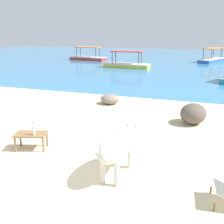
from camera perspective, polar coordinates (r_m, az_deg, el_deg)
sand_beach at (r=5.89m, az=-13.93°, el=-12.64°), size 18.00×14.00×0.04m
water_surface at (r=26.56m, az=12.86°, el=10.25°), size 60.00×36.00×0.03m
cow at (r=5.42m, az=1.28°, el=-6.78°), size 0.61×1.78×1.00m
low_bench_table at (r=6.95m, az=-16.68°, el=-4.85°), size 0.86×0.65×0.41m
bottle at (r=6.76m, az=-16.18°, el=-3.71°), size 0.07×0.07×0.30m
shore_rock_large at (r=10.83m, az=-0.43°, el=2.78°), size 0.75×0.75×0.39m
shore_rock_medium at (r=8.85m, az=16.72°, el=-0.33°), size 1.01×1.09×0.65m
boat_blue at (r=27.21m, az=20.31°, el=10.41°), size 2.56×3.82×1.29m
boat_red at (r=27.40m, az=-5.08°, el=11.40°), size 3.77×1.51×1.29m
boat_yellow at (r=21.77m, az=3.10°, el=10.04°), size 3.71×1.30×1.29m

